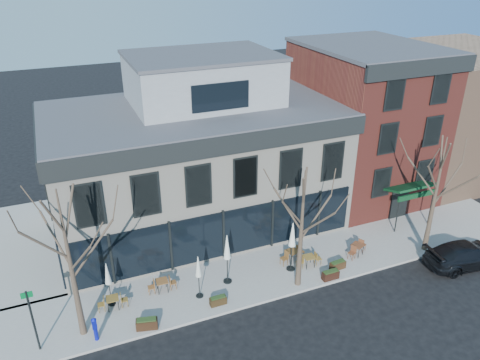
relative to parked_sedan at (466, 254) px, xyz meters
name	(u,v)px	position (x,y,z in m)	size (l,w,h in m)	color
ground	(223,260)	(-13.21, 5.95, -0.75)	(120.00, 120.00, 0.00)	black
sidewalk_front	(287,266)	(-9.96, 3.80, -0.67)	(33.50, 4.70, 0.15)	gray
sidewalk_side	(24,247)	(-24.46, 11.95, -0.67)	(4.50, 12.00, 0.15)	gray
corner_building	(196,158)	(-13.13, 11.02, 3.98)	(18.39, 10.39, 11.10)	beige
red_brick_building	(363,121)	(-0.21, 10.93, 4.89)	(8.20, 11.78, 11.18)	maroon
bg_building	(454,110)	(9.79, 11.95, 4.25)	(12.00, 12.00, 10.00)	#8C664C
tree_corner	(71,264)	(-21.69, 2.75, 3.50)	(3.93, 3.98, 7.92)	#382B21
tree_mid	(302,229)	(-10.20, 2.05, 3.05)	(3.50, 3.55, 7.04)	#382B21
tree_right	(436,194)	(-1.19, 2.05, 3.27)	(3.72, 3.77, 7.48)	#382B21
sign_pole	(32,317)	(-23.71, 2.45, 1.33)	(0.50, 0.10, 3.40)	black
parked_sedan	(466,254)	(0.00, 0.00, 0.00)	(2.09, 5.14, 1.49)	black
call_box	(95,328)	(-21.16, 2.05, 0.11)	(0.27, 0.27, 1.34)	#0C139E
cafe_set_0	(113,302)	(-20.08, 3.97, -0.17)	(1.59, 0.67, 0.83)	brown
cafe_set_1	(162,284)	(-17.37, 4.37, -0.16)	(1.61, 0.67, 0.84)	brown
cafe_set_3	(292,255)	(-9.48, 4.09, -0.14)	(1.75, 0.81, 0.90)	brown
cafe_set_4	(309,260)	(-8.81, 3.27, -0.16)	(1.61, 0.68, 0.84)	brown
cafe_set_5	(357,248)	(-5.49, 3.16, -0.15)	(1.68, 1.08, 0.87)	brown
umbrella_0	(108,276)	(-20.12, 4.34, 1.24)	(0.42, 0.42, 2.61)	black
umbrella_1	(198,269)	(-15.62, 3.15, 1.23)	(0.41, 0.41, 2.58)	black
umbrella_2	(227,250)	(-13.78, 3.74, 1.58)	(0.49, 0.49, 3.08)	black
umbrella_3	(292,237)	(-9.94, 3.41, 1.63)	(0.51, 0.51, 3.16)	black
planter_0	(147,324)	(-18.76, 1.87, -0.30)	(1.12, 0.66, 0.59)	black
planter_1	(218,300)	(-14.91, 2.17, -0.35)	(0.89, 0.36, 0.50)	black
planter_2	(330,275)	(-8.28, 1.75, -0.32)	(0.98, 0.40, 0.55)	black
planter_3	(338,265)	(-7.38, 2.39, -0.33)	(0.99, 0.47, 0.54)	#322010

